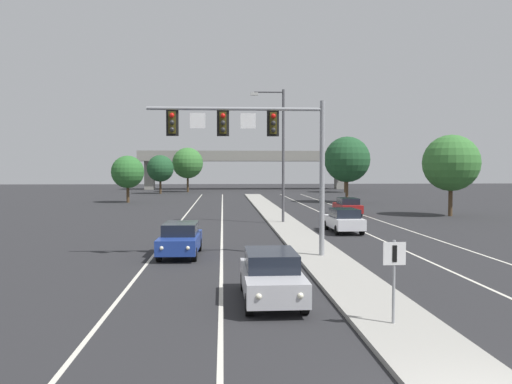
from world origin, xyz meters
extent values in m
cube|color=#9E9B93|center=(0.00, 18.00, 0.07)|extent=(2.40, 110.00, 0.15)
cube|color=silver|center=(-4.70, 25.00, 0.00)|extent=(0.14, 100.00, 0.01)
cube|color=silver|center=(4.70, 25.00, 0.00)|extent=(0.14, 100.00, 0.01)
cube|color=silver|center=(-8.00, 25.00, 0.00)|extent=(0.14, 100.00, 0.01)
cube|color=silver|center=(8.00, 25.00, 0.00)|extent=(0.14, 100.00, 0.01)
cylinder|color=gray|center=(-0.01, 15.60, 3.75)|extent=(0.24, 0.24, 7.20)
cylinder|color=gray|center=(-4.04, 15.60, 6.95)|extent=(8.07, 0.16, 0.16)
cube|color=black|center=(-2.31, 15.64, 6.30)|extent=(0.56, 0.06, 1.20)
cube|color=#38330F|center=(-2.31, 15.60, 6.30)|extent=(0.32, 0.32, 1.00)
sphere|color=red|center=(-2.31, 15.43, 6.62)|extent=(0.22, 0.22, 0.22)
sphere|color=#282828|center=(-2.31, 15.43, 6.30)|extent=(0.22, 0.22, 0.22)
sphere|color=#282828|center=(-2.31, 15.43, 5.98)|extent=(0.22, 0.22, 0.22)
cube|color=black|center=(-4.62, 15.64, 6.30)|extent=(0.56, 0.06, 1.20)
cube|color=#38330F|center=(-4.62, 15.60, 6.30)|extent=(0.32, 0.32, 1.00)
sphere|color=red|center=(-4.62, 15.43, 6.62)|extent=(0.22, 0.22, 0.22)
sphere|color=#282828|center=(-4.62, 15.43, 6.30)|extent=(0.22, 0.22, 0.22)
sphere|color=#282828|center=(-4.62, 15.43, 5.98)|extent=(0.22, 0.22, 0.22)
cube|color=black|center=(-6.92, 15.64, 6.30)|extent=(0.56, 0.06, 1.20)
cube|color=#38330F|center=(-6.92, 15.60, 6.30)|extent=(0.32, 0.32, 1.00)
sphere|color=red|center=(-6.92, 15.43, 6.62)|extent=(0.22, 0.22, 0.22)
sphere|color=#282828|center=(-6.92, 15.43, 6.30)|extent=(0.22, 0.22, 0.22)
sphere|color=#282828|center=(-6.92, 15.43, 5.98)|extent=(0.22, 0.22, 0.22)
cube|color=white|center=(-3.46, 15.58, 6.40)|extent=(0.70, 0.04, 0.70)
cube|color=white|center=(-5.77, 15.58, 6.40)|extent=(0.70, 0.04, 0.70)
cylinder|color=gray|center=(-0.16, 4.98, 1.25)|extent=(0.08, 0.08, 2.20)
cube|color=white|center=(-0.16, 4.95, 2.00)|extent=(0.60, 0.03, 0.60)
cube|color=black|center=(-0.16, 4.93, 2.00)|extent=(0.12, 0.01, 0.44)
cylinder|color=#4C4C51|center=(-0.06, 30.66, 5.15)|extent=(0.20, 0.20, 10.00)
cylinder|color=#4C4C51|center=(-1.16, 30.66, 9.95)|extent=(2.20, 0.12, 0.12)
cube|color=#B7B7B2|center=(-2.26, 30.66, 9.80)|extent=(0.56, 0.28, 0.20)
cube|color=#B7B7BC|center=(-3.10, 7.95, 0.67)|extent=(1.83, 4.41, 0.70)
cube|color=black|center=(-3.10, 8.17, 1.30)|extent=(1.60, 2.39, 0.56)
sphere|color=#EAE5C6|center=(-2.51, 5.78, 0.72)|extent=(0.18, 0.18, 0.18)
sphere|color=#EAE5C6|center=(-3.66, 5.77, 0.72)|extent=(0.18, 0.18, 0.18)
cylinder|color=black|center=(-2.29, 6.46, 0.32)|extent=(0.22, 0.64, 0.64)
cylinder|color=black|center=(-3.89, 6.45, 0.32)|extent=(0.22, 0.64, 0.64)
cylinder|color=black|center=(-2.31, 9.46, 0.32)|extent=(0.22, 0.64, 0.64)
cylinder|color=black|center=(-3.91, 9.45, 0.32)|extent=(0.22, 0.64, 0.64)
cube|color=navy|center=(-6.69, 16.71, 0.67)|extent=(1.92, 4.45, 0.70)
cube|color=black|center=(-6.69, 16.93, 1.30)|extent=(1.65, 2.42, 0.56)
sphere|color=#EAE5C6|center=(-6.18, 14.51, 0.72)|extent=(0.18, 0.18, 0.18)
sphere|color=#EAE5C6|center=(-7.33, 14.54, 0.72)|extent=(0.18, 0.18, 0.18)
cylinder|color=black|center=(-5.93, 15.19, 0.32)|extent=(0.24, 0.65, 0.64)
cylinder|color=black|center=(-7.53, 15.23, 0.32)|extent=(0.24, 0.65, 0.64)
cylinder|color=black|center=(-5.85, 18.18, 0.32)|extent=(0.24, 0.65, 0.64)
cylinder|color=black|center=(-7.45, 18.23, 0.32)|extent=(0.24, 0.65, 0.64)
cube|color=silver|center=(3.33, 25.26, 0.67)|extent=(1.88, 4.43, 0.70)
cube|color=black|center=(3.33, 25.04, 1.30)|extent=(1.63, 2.41, 0.56)
sphere|color=#EAE5C6|center=(2.71, 27.43, 0.72)|extent=(0.18, 0.18, 0.18)
sphere|color=#EAE5C6|center=(3.86, 27.46, 0.72)|extent=(0.18, 0.18, 0.18)
cylinder|color=black|center=(2.50, 26.75, 0.32)|extent=(0.23, 0.64, 0.64)
cylinder|color=black|center=(4.10, 26.78, 0.32)|extent=(0.23, 0.64, 0.64)
cylinder|color=black|center=(2.55, 23.75, 0.32)|extent=(0.23, 0.64, 0.64)
cylinder|color=black|center=(4.15, 23.78, 0.32)|extent=(0.23, 0.64, 0.64)
cube|color=maroon|center=(6.53, 37.28, 0.67)|extent=(1.82, 4.41, 0.70)
cube|color=black|center=(6.52, 37.06, 1.30)|extent=(1.60, 2.38, 0.56)
sphere|color=#EAE5C6|center=(5.96, 39.47, 0.72)|extent=(0.18, 0.18, 0.18)
sphere|color=#EAE5C6|center=(7.11, 39.46, 0.72)|extent=(0.18, 0.18, 0.18)
cylinder|color=black|center=(5.73, 38.79, 0.32)|extent=(0.22, 0.64, 0.64)
cylinder|color=black|center=(7.33, 38.78, 0.32)|extent=(0.22, 0.64, 0.64)
cylinder|color=black|center=(5.72, 35.79, 0.32)|extent=(0.22, 0.64, 0.64)
cylinder|color=black|center=(7.32, 35.78, 0.32)|extent=(0.22, 0.64, 0.64)
cube|color=gray|center=(0.00, 95.51, 6.20)|extent=(42.40, 6.40, 1.10)
cube|color=gray|center=(0.00, 92.51, 7.20)|extent=(42.40, 0.36, 0.90)
cube|color=gray|center=(-19.20, 95.51, 2.83)|extent=(1.80, 2.40, 5.65)
cube|color=gray|center=(19.20, 95.51, 2.83)|extent=(1.80, 2.40, 5.65)
cylinder|color=#4C3823|center=(15.43, 35.98, 1.36)|extent=(0.36, 0.36, 2.71)
sphere|color=#387533|center=(15.43, 35.98, 4.70)|extent=(4.96, 4.96, 4.96)
cylinder|color=#4C3823|center=(-10.85, 83.62, 1.49)|extent=(0.36, 0.36, 2.98)
sphere|color=#387533|center=(-10.85, 83.62, 5.16)|extent=(5.45, 5.45, 5.45)
cylinder|color=#4C3823|center=(-14.99, 78.05, 1.21)|extent=(0.36, 0.36, 2.43)
sphere|color=#1E4C28|center=(-14.99, 78.05, 4.20)|extent=(4.44, 4.44, 4.44)
cylinder|color=#4C3823|center=(10.61, 54.24, 1.53)|extent=(0.36, 0.36, 3.07)
sphere|color=#1E4C28|center=(10.61, 54.24, 5.32)|extent=(5.61, 5.61, 5.61)
cylinder|color=#4C3823|center=(16.69, 80.38, 1.48)|extent=(0.36, 0.36, 2.96)
sphere|color=#1E4C28|center=(16.69, 80.38, 5.13)|extent=(5.41, 5.41, 5.41)
cylinder|color=#4C3823|center=(-16.29, 55.90, 1.09)|extent=(0.36, 0.36, 2.19)
sphere|color=#2D6B2D|center=(-16.29, 55.90, 3.78)|extent=(4.00, 4.00, 4.00)
camera|label=1|loc=(-4.63, -8.12, 4.23)|focal=36.11mm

